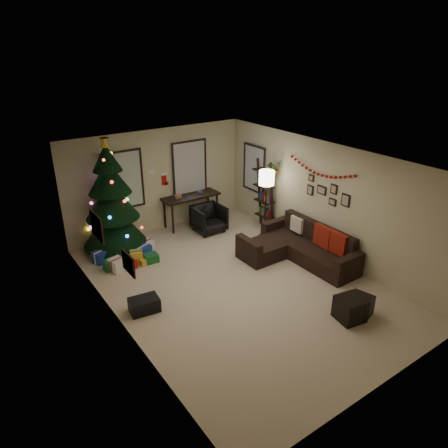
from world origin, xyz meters
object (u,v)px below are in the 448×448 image
Objects in this scene: bookshelf at (265,196)px; desk at (191,199)px; desk_chair at (209,219)px; christmas_tree at (112,204)px; sofa at (298,248)px.

desk is at bearing 137.61° from bookshelf.
desk reaches higher than desk_chair.
desk is 2.19× the size of desk_chair.
desk_chair is (2.44, -0.43, -0.81)m from christmas_tree.
desk is (2.28, 0.22, -0.42)m from christmas_tree.
bookshelf is at bearing 76.26° from sofa.
desk_chair is 0.38× the size of bookshelf.
sofa is 1.31× the size of bookshelf.
desk_chair is at bearing -76.57° from desk.
bookshelf is (0.44, 1.78, 0.66)m from sofa.
christmas_tree is 3.94m from bookshelf.
christmas_tree is 1.13× the size of sofa.
sofa is at bearing -71.58° from desk.
desk is 0.83× the size of bookshelf.
christmas_tree is at bearing 138.79° from sofa.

